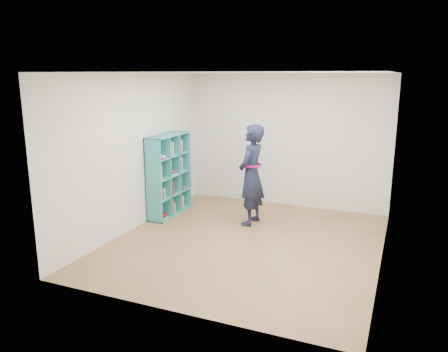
% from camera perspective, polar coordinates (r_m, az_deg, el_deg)
% --- Properties ---
extents(floor, '(4.50, 4.50, 0.00)m').
position_cam_1_polar(floor, '(6.95, 2.93, -8.64)').
color(floor, brown).
rests_on(floor, ground).
extents(ceiling, '(4.50, 4.50, 0.00)m').
position_cam_1_polar(ceiling, '(6.46, 3.21, 13.33)').
color(ceiling, white).
rests_on(ceiling, wall_back).
extents(wall_left, '(0.02, 4.50, 2.60)m').
position_cam_1_polar(wall_left, '(7.48, -11.51, 3.05)').
color(wall_left, silver).
rests_on(wall_left, floor).
extents(wall_right, '(0.02, 4.50, 2.60)m').
position_cam_1_polar(wall_right, '(6.21, 20.69, 0.42)').
color(wall_right, silver).
rests_on(wall_right, floor).
extents(wall_back, '(4.00, 0.02, 2.60)m').
position_cam_1_polar(wall_back, '(8.70, 8.13, 4.56)').
color(wall_back, silver).
rests_on(wall_back, floor).
extents(wall_front, '(4.00, 0.02, 2.60)m').
position_cam_1_polar(wall_front, '(4.58, -6.56, -3.10)').
color(wall_front, silver).
rests_on(wall_front, floor).
extents(bookshelf, '(0.33, 1.13, 1.51)m').
position_cam_1_polar(bookshelf, '(8.17, -7.36, -0.04)').
color(bookshelf, teal).
rests_on(bookshelf, floor).
extents(person, '(0.46, 0.66, 1.76)m').
position_cam_1_polar(person, '(7.56, 3.60, 0.14)').
color(person, black).
rests_on(person, floor).
extents(smartphone, '(0.03, 0.09, 0.14)m').
position_cam_1_polar(smartphone, '(7.67, 2.94, 1.21)').
color(smartphone, silver).
rests_on(smartphone, person).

